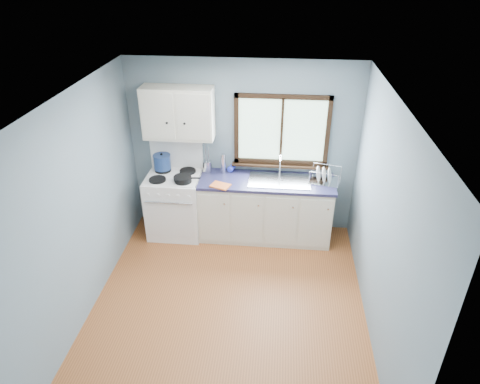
# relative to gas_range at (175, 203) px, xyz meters

# --- Properties ---
(floor) EXTENTS (3.20, 3.60, 0.02)m
(floor) POSITION_rel_gas_range_xyz_m (0.95, -1.47, -0.50)
(floor) COLOR #9D5629
(floor) RESTS_ON ground
(ceiling) EXTENTS (3.20, 3.60, 0.02)m
(ceiling) POSITION_rel_gas_range_xyz_m (0.95, -1.47, 2.02)
(ceiling) COLOR white
(ceiling) RESTS_ON wall_back
(wall_back) EXTENTS (3.20, 0.02, 2.50)m
(wall_back) POSITION_rel_gas_range_xyz_m (0.95, 0.34, 0.76)
(wall_back) COLOR slate
(wall_back) RESTS_ON ground
(wall_front) EXTENTS (3.20, 0.02, 2.50)m
(wall_front) POSITION_rel_gas_range_xyz_m (0.95, -3.28, 0.76)
(wall_front) COLOR slate
(wall_front) RESTS_ON ground
(wall_left) EXTENTS (0.02, 3.60, 2.50)m
(wall_left) POSITION_rel_gas_range_xyz_m (-0.66, -1.47, 0.76)
(wall_left) COLOR slate
(wall_left) RESTS_ON ground
(wall_right) EXTENTS (0.02, 3.60, 2.50)m
(wall_right) POSITION_rel_gas_range_xyz_m (2.56, -1.47, 0.76)
(wall_right) COLOR slate
(wall_right) RESTS_ON ground
(gas_range) EXTENTS (0.76, 0.69, 1.36)m
(gas_range) POSITION_rel_gas_range_xyz_m (0.00, 0.00, 0.00)
(gas_range) COLOR white
(gas_range) RESTS_ON floor
(base_cabinets) EXTENTS (1.85, 0.60, 0.88)m
(base_cabinets) POSITION_rel_gas_range_xyz_m (1.31, 0.02, -0.08)
(base_cabinets) COLOR beige
(base_cabinets) RESTS_ON floor
(countertop) EXTENTS (1.89, 0.64, 0.04)m
(countertop) POSITION_rel_gas_range_xyz_m (1.31, 0.02, 0.41)
(countertop) COLOR #1B1B3B
(countertop) RESTS_ON base_cabinets
(sink) EXTENTS (0.84, 0.46, 0.44)m
(sink) POSITION_rel_gas_range_xyz_m (1.49, 0.02, 0.37)
(sink) COLOR silver
(sink) RESTS_ON countertop
(window) EXTENTS (1.36, 0.10, 1.03)m
(window) POSITION_rel_gas_range_xyz_m (1.48, 0.30, 0.98)
(window) COLOR #9EC6A8
(window) RESTS_ON wall_back
(upper_cabinets) EXTENTS (0.95, 0.35, 0.70)m
(upper_cabinets) POSITION_rel_gas_range_xyz_m (0.10, 0.15, 1.31)
(upper_cabinets) COLOR beige
(upper_cabinets) RESTS_ON wall_back
(skillet) EXTENTS (0.38, 0.27, 0.05)m
(skillet) POSITION_rel_gas_range_xyz_m (0.17, -0.15, 0.49)
(skillet) COLOR black
(skillet) RESTS_ON gas_range
(stockpot) EXTENTS (0.31, 0.31, 0.24)m
(stockpot) POSITION_rel_gas_range_xyz_m (-0.18, 0.15, 0.58)
(stockpot) COLOR navy
(stockpot) RESTS_ON gas_range
(utensil_crock) EXTENTS (0.16, 0.16, 0.42)m
(utensil_crock) POSITION_rel_gas_range_xyz_m (0.45, 0.20, 0.51)
(utensil_crock) COLOR silver
(utensil_crock) RESTS_ON countertop
(thermos) EXTENTS (0.08, 0.08, 0.29)m
(thermos) POSITION_rel_gas_range_xyz_m (0.69, 0.19, 0.57)
(thermos) COLOR silver
(thermos) RESTS_ON countertop
(soap_bottle) EXTENTS (0.11, 0.11, 0.23)m
(soap_bottle) POSITION_rel_gas_range_xyz_m (0.77, 0.19, 0.54)
(soap_bottle) COLOR #2837CF
(soap_bottle) RESTS_ON countertop
(dish_towel) EXTENTS (0.29, 0.25, 0.02)m
(dish_towel) POSITION_rel_gas_range_xyz_m (0.70, -0.21, 0.44)
(dish_towel) COLOR #D3622A
(dish_towel) RESTS_ON countertop
(dish_rack) EXTENTS (0.46, 0.39, 0.21)m
(dish_rack) POSITION_rel_gas_range_xyz_m (2.10, 0.06, 0.48)
(dish_rack) COLOR silver
(dish_rack) RESTS_ON countertop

